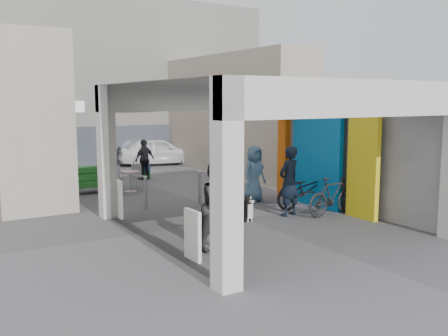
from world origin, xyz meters
TOP-DOWN VIEW (x-y plane):
  - ground at (0.00, 0.00)m, footprint 90.00×90.00m
  - arcade_canopy at (0.54, -0.82)m, footprint 6.40×6.45m
  - far_building at (-0.00, 13.99)m, footprint 18.00×4.08m
  - plaza_bldg_left at (-4.50, 7.50)m, footprint 2.00×9.00m
  - plaza_bldg_right at (4.50, 7.50)m, footprint 2.00×9.00m
  - bollard_left at (-1.71, 2.53)m, footprint 0.09×0.09m
  - bollard_center at (-0.02, 2.36)m, footprint 0.09×0.09m
  - bollard_right at (1.53, 2.49)m, footprint 0.09×0.09m
  - advert_board_near at (-2.75, -2.33)m, footprint 0.11×0.55m
  - advert_board_far at (-2.75, 1.85)m, footprint 0.16×0.56m
  - cafe_set at (-1.25, 5.51)m, footprint 1.42×1.14m
  - produce_stand at (-2.36, 5.79)m, footprint 1.32×0.72m
  - crate_stack at (0.33, 7.68)m, footprint 0.46×0.36m
  - border_collie at (-0.07, -0.27)m, footprint 0.26×0.52m
  - man_with_dog at (1.24, -0.35)m, footprint 0.77×0.59m
  - man_back_turned at (-1.94, -1.95)m, footprint 1.10×0.99m
  - man_elderly at (1.56, 1.74)m, footprint 0.94×0.72m
  - man_crates at (0.29, 7.41)m, footprint 1.01×0.68m
  - bicycle_front at (2.30, 0.12)m, footprint 2.14×0.87m
  - bicycle_rear at (2.30, -0.93)m, footprint 1.78×0.58m
  - white_van at (2.62, 11.32)m, footprint 4.09×2.27m

SIDE VIEW (x-z plane):
  - ground at x=0.00m, z-range 0.00..0.00m
  - crate_stack at x=0.33m, z-range 0.00..0.56m
  - border_collie at x=-0.07m, z-range -0.07..0.64m
  - cafe_set at x=-1.25m, z-range -0.13..0.73m
  - produce_stand at x=-2.36m, z-range -0.09..0.78m
  - bollard_right at x=1.53m, z-range 0.00..0.91m
  - bollard_left at x=-1.71m, z-range 0.00..0.92m
  - bollard_center at x=-0.02m, z-range 0.00..0.97m
  - advert_board_near at x=-2.75m, z-range 0.01..1.01m
  - advert_board_far at x=-2.75m, z-range 0.01..1.01m
  - bicycle_rear at x=2.30m, z-range 0.00..1.06m
  - bicycle_front at x=2.30m, z-range 0.00..1.10m
  - white_van at x=2.62m, z-range 0.00..1.31m
  - man_crates at x=0.29m, z-range 0.00..1.59m
  - man_elderly at x=1.56m, z-range 0.00..1.71m
  - man_back_turned at x=-1.94m, z-range 0.00..1.86m
  - man_with_dog at x=1.24m, z-range 0.00..1.89m
  - arcade_canopy at x=0.54m, z-range -0.90..5.50m
  - plaza_bldg_left at x=-4.50m, z-range 0.00..5.00m
  - plaza_bldg_right at x=4.50m, z-range 0.00..5.00m
  - far_building at x=0.00m, z-range -0.01..7.99m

